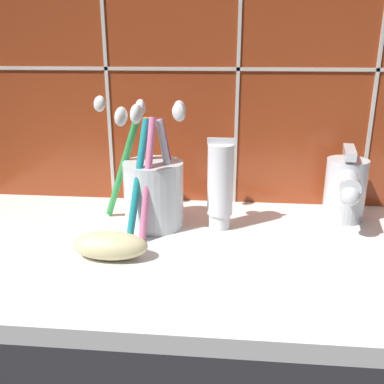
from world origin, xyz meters
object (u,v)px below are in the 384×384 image
at_px(toothbrush_cup, 153,189).
at_px(soap_bar, 110,246).
at_px(toothpaste_tube, 221,185).
at_px(sink_faucet, 346,188).

relative_size(toothbrush_cup, soap_bar, 1.96).
distance_m(toothpaste_tube, soap_bar, 0.16).
bearing_deg(sink_faucet, toothbrush_cup, -71.11).
xyz_separation_m(toothbrush_cup, sink_faucet, (0.26, 0.04, -0.00)).
bearing_deg(toothpaste_tube, sink_faucet, 12.80).
relative_size(toothpaste_tube, soap_bar, 1.39).
relative_size(toothbrush_cup, toothpaste_tube, 1.41).
bearing_deg(toothbrush_cup, sink_faucet, 8.61).
xyz_separation_m(toothbrush_cup, soap_bar, (-0.03, -0.10, -0.04)).
xyz_separation_m(sink_faucet, soap_bar, (-0.29, -0.14, -0.03)).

